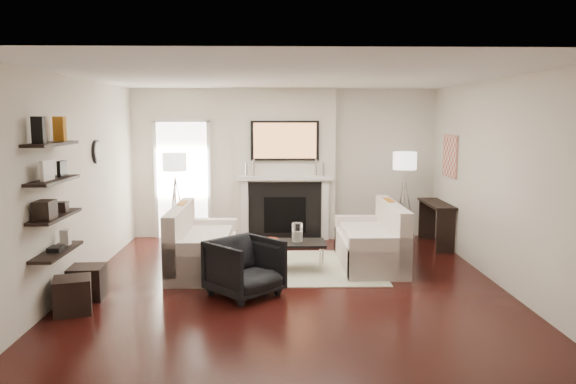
{
  "coord_description": "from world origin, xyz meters",
  "views": [
    {
      "loc": [
        -0.2,
        -7.18,
        2.19
      ],
      "look_at": [
        0.0,
        0.6,
        1.15
      ],
      "focal_mm": 35.0,
      "sensor_mm": 36.0,
      "label": 1
    }
  ],
  "objects_px": {
    "loveseat_left_base": "(204,256)",
    "coffee_table": "(287,243)",
    "loveseat_right_base": "(369,251)",
    "lamp_right_shade": "(405,161)",
    "ottoman_near": "(87,282)",
    "lamp_left_shade": "(175,162)",
    "armchair": "(245,265)"
  },
  "relations": [
    {
      "from": "loveseat_left_base",
      "to": "armchair",
      "type": "distance_m",
      "value": 1.36
    },
    {
      "from": "loveseat_right_base",
      "to": "lamp_right_shade",
      "type": "xyz_separation_m",
      "value": [
        0.83,
        1.39,
        1.24
      ]
    },
    {
      "from": "coffee_table",
      "to": "lamp_left_shade",
      "type": "distance_m",
      "value": 2.6
    },
    {
      "from": "lamp_left_shade",
      "to": "lamp_right_shade",
      "type": "bearing_deg",
      "value": 2.54
    },
    {
      "from": "lamp_left_shade",
      "to": "lamp_right_shade",
      "type": "distance_m",
      "value": 3.9
    },
    {
      "from": "armchair",
      "to": "ottoman_near",
      "type": "relative_size",
      "value": 1.95
    },
    {
      "from": "loveseat_left_base",
      "to": "lamp_right_shade",
      "type": "distance_m",
      "value": 3.85
    },
    {
      "from": "coffee_table",
      "to": "loveseat_right_base",
      "type": "bearing_deg",
      "value": 13.07
    },
    {
      "from": "loveseat_left_base",
      "to": "coffee_table",
      "type": "height_order",
      "value": "same"
    },
    {
      "from": "coffee_table",
      "to": "armchair",
      "type": "distance_m",
      "value": 1.25
    },
    {
      "from": "coffee_table",
      "to": "lamp_right_shade",
      "type": "distance_m",
      "value": 2.86
    },
    {
      "from": "coffee_table",
      "to": "lamp_left_shade",
      "type": "bearing_deg",
      "value": 140.55
    },
    {
      "from": "loveseat_right_base",
      "to": "lamp_right_shade",
      "type": "height_order",
      "value": "lamp_right_shade"
    },
    {
      "from": "armchair",
      "to": "lamp_right_shade",
      "type": "bearing_deg",
      "value": 3.76
    },
    {
      "from": "loveseat_left_base",
      "to": "lamp_left_shade",
      "type": "bearing_deg",
      "value": 113.86
    },
    {
      "from": "loveseat_right_base",
      "to": "ottoman_near",
      "type": "relative_size",
      "value": 4.5
    },
    {
      "from": "loveseat_left_base",
      "to": "coffee_table",
      "type": "bearing_deg",
      "value": -3.0
    },
    {
      "from": "loveseat_left_base",
      "to": "loveseat_right_base",
      "type": "height_order",
      "value": "same"
    },
    {
      "from": "ottoman_near",
      "to": "loveseat_right_base",
      "type": "bearing_deg",
      "value": 21.77
    },
    {
      "from": "lamp_right_shade",
      "to": "loveseat_right_base",
      "type": "bearing_deg",
      "value": -120.62
    },
    {
      "from": "ottoman_near",
      "to": "armchair",
      "type": "bearing_deg",
      "value": 2.04
    },
    {
      "from": "loveseat_left_base",
      "to": "ottoman_near",
      "type": "relative_size",
      "value": 4.5
    },
    {
      "from": "loveseat_left_base",
      "to": "loveseat_right_base",
      "type": "bearing_deg",
      "value": 5.28
    },
    {
      "from": "lamp_left_shade",
      "to": "ottoman_near",
      "type": "relative_size",
      "value": 1.0
    },
    {
      "from": "coffee_table",
      "to": "lamp_left_shade",
      "type": "xyz_separation_m",
      "value": [
        -1.83,
        1.51,
        1.05
      ]
    },
    {
      "from": "coffee_table",
      "to": "loveseat_left_base",
      "type": "bearing_deg",
      "value": 177.0
    },
    {
      "from": "loveseat_left_base",
      "to": "lamp_left_shade",
      "type": "height_order",
      "value": "lamp_left_shade"
    },
    {
      "from": "lamp_left_shade",
      "to": "ottoman_near",
      "type": "distance_m",
      "value": 3.04
    },
    {
      "from": "loveseat_right_base",
      "to": "ottoman_near",
      "type": "bearing_deg",
      "value": -158.23
    },
    {
      "from": "ottoman_near",
      "to": "lamp_right_shade",
      "type": "bearing_deg",
      "value": 32.42
    },
    {
      "from": "loveseat_left_base",
      "to": "loveseat_right_base",
      "type": "distance_m",
      "value": 2.45
    },
    {
      "from": "loveseat_right_base",
      "to": "lamp_left_shade",
      "type": "xyz_separation_m",
      "value": [
        -3.07,
        1.22,
        1.24
      ]
    }
  ]
}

